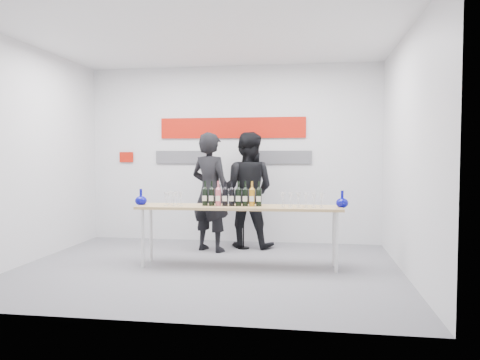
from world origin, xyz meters
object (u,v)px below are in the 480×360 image
object	(u,v)px
presenter_left	(210,192)
tasting_table	(239,211)
presenter_right	(247,190)
mic_stand	(243,218)

from	to	relation	value
presenter_left	tasting_table	bearing A→B (deg)	146.46
presenter_left	presenter_right	world-z (taller)	presenter_right
tasting_table	presenter_right	size ratio (longest dim) A/B	1.47
tasting_table	mic_stand	distance (m)	1.22
presenter_left	mic_stand	size ratio (longest dim) A/B	1.13
presenter_left	presenter_right	distance (m)	0.66
tasting_table	presenter_left	xyz separation A→B (m)	(-0.59, 0.94, 0.17)
presenter_right	mic_stand	distance (m)	0.46
presenter_left	mic_stand	xyz separation A→B (m)	(0.48, 0.25, -0.42)
tasting_table	mic_stand	xyz separation A→B (m)	(-0.11, 1.19, -0.25)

